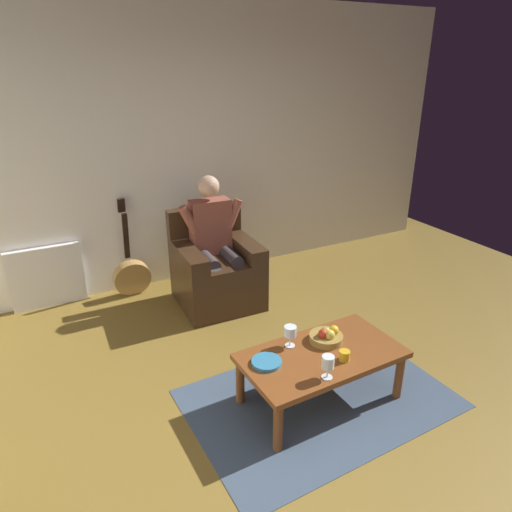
# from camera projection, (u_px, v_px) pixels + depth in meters

# --- Properties ---
(ground_plane) EXTENTS (7.61, 7.61, 0.00)m
(ground_plane) POSITION_uv_depth(u_px,v_px,m) (337.00, 463.00, 2.72)
(ground_plane) COLOR brown
(wall_back) EXTENTS (6.75, 0.06, 2.79)m
(wall_back) POSITION_uv_depth(u_px,v_px,m) (169.00, 149.00, 4.57)
(wall_back) COLOR white
(wall_back) RESTS_ON ground
(rug) EXTENTS (1.83, 1.25, 0.01)m
(rug) POSITION_uv_depth(u_px,v_px,m) (319.00, 398.00, 3.24)
(rug) COLOR #3B4A5D
(rug) RESTS_ON ground
(armchair) EXTENTS (0.76, 0.77, 0.90)m
(armchair) POSITION_uv_depth(u_px,v_px,m) (216.00, 271.00, 4.45)
(armchair) COLOR #372415
(armchair) RESTS_ON ground
(person_seated) EXTENTS (0.64, 0.55, 1.24)m
(person_seated) POSITION_uv_depth(u_px,v_px,m) (215.00, 239.00, 4.32)
(person_seated) COLOR brown
(person_seated) RESTS_ON ground
(coffee_table) EXTENTS (1.11, 0.63, 0.39)m
(coffee_table) POSITION_uv_depth(u_px,v_px,m) (322.00, 359.00, 3.11)
(coffee_table) COLOR brown
(coffee_table) RESTS_ON ground
(guitar) EXTENTS (0.37, 0.23, 0.99)m
(guitar) POSITION_uv_depth(u_px,v_px,m) (132.00, 274.00, 4.63)
(guitar) COLOR #AE8346
(guitar) RESTS_ON ground
(radiator) EXTENTS (0.67, 0.06, 0.60)m
(radiator) POSITION_uv_depth(u_px,v_px,m) (47.00, 277.00, 4.38)
(radiator) COLOR white
(radiator) RESTS_ON ground
(wine_glass_near) EXTENTS (0.09, 0.09, 0.15)m
(wine_glass_near) POSITION_uv_depth(u_px,v_px,m) (290.00, 332.00, 3.13)
(wine_glass_near) COLOR silver
(wine_glass_near) RESTS_ON coffee_table
(wine_glass_far) EXTENTS (0.08, 0.08, 0.16)m
(wine_glass_far) POSITION_uv_depth(u_px,v_px,m) (328.00, 363.00, 2.81)
(wine_glass_far) COLOR silver
(wine_glass_far) RESTS_ON coffee_table
(fruit_bowl) EXTENTS (0.24, 0.24, 0.11)m
(fruit_bowl) POSITION_uv_depth(u_px,v_px,m) (327.00, 336.00, 3.21)
(fruit_bowl) COLOR olive
(fruit_bowl) RESTS_ON coffee_table
(decorative_dish) EXTENTS (0.20, 0.20, 0.02)m
(decorative_dish) POSITION_uv_depth(u_px,v_px,m) (267.00, 362.00, 2.98)
(decorative_dish) COLOR teal
(decorative_dish) RESTS_ON coffee_table
(candle_jar) EXTENTS (0.07, 0.07, 0.07)m
(candle_jar) POSITION_uv_depth(u_px,v_px,m) (344.00, 356.00, 3.00)
(candle_jar) COLOR gold
(candle_jar) RESTS_ON coffee_table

